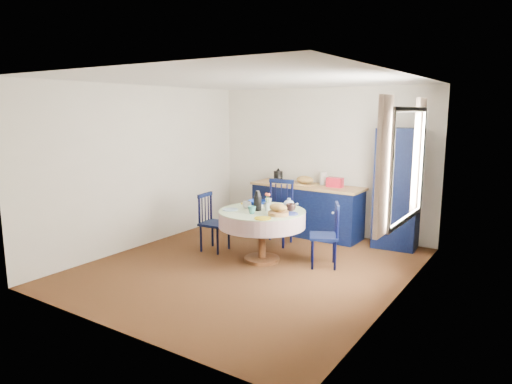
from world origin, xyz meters
TOP-DOWN VIEW (x-y plane):
  - floor at (0.00, 0.00)m, footprint 4.50×4.50m
  - ceiling at (0.00, 0.00)m, footprint 4.50×4.50m
  - wall_back at (0.00, 2.25)m, footprint 4.00×0.02m
  - wall_left at (-2.00, 0.00)m, footprint 0.02×4.50m
  - wall_right at (2.00, 0.00)m, footprint 0.02×4.50m
  - window at (1.95, 0.30)m, footprint 0.10×1.74m
  - kitchen_counter at (-0.10, 1.90)m, footprint 1.96×0.65m
  - pantry_cabinet at (1.40, 2.00)m, footprint 0.69×0.52m
  - dining_table at (0.02, 0.30)m, footprint 1.22×1.22m
  - chair_left at (-0.89, 0.32)m, footprint 0.41×0.43m
  - chair_far at (-0.25, 1.17)m, footprint 0.52×0.50m
  - chair_right at (0.87, 0.60)m, footprint 0.52×0.52m
  - mug_a at (-0.25, 0.30)m, footprint 0.13×0.13m
  - mug_b at (0.01, 0.05)m, footprint 0.11×0.11m
  - mug_c at (0.37, 0.48)m, footprint 0.13×0.13m
  - mug_d at (-0.13, 0.70)m, footprint 0.10×0.10m
  - cobalt_bowl at (-0.25, 0.59)m, footprint 0.28×0.28m

SIDE VIEW (x-z plane):
  - floor at x=0.00m, z-range 0.00..0.00m
  - chair_left at x=-0.89m, z-range 0.01..0.88m
  - chair_right at x=0.87m, z-range 0.01..0.89m
  - kitchen_counter at x=-0.10m, z-range -0.10..1.01m
  - chair_far at x=-0.25m, z-range 0.01..1.03m
  - dining_table at x=0.02m, z-range 0.11..1.12m
  - cobalt_bowl at x=-0.25m, z-range 0.74..0.80m
  - mug_d at x=-0.13m, z-range 0.74..0.83m
  - mug_a at x=-0.25m, z-range 0.74..0.83m
  - mug_b at x=0.01m, z-range 0.74..0.84m
  - mug_c at x=0.37m, z-range 0.74..0.84m
  - pantry_cabinet at x=1.40m, z-range 0.00..1.86m
  - wall_back at x=0.00m, z-range 0.00..2.50m
  - wall_left at x=-2.00m, z-range 0.00..2.50m
  - wall_right at x=2.00m, z-range 0.00..2.50m
  - window at x=1.95m, z-range 0.80..2.25m
  - ceiling at x=0.00m, z-range 2.50..2.50m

